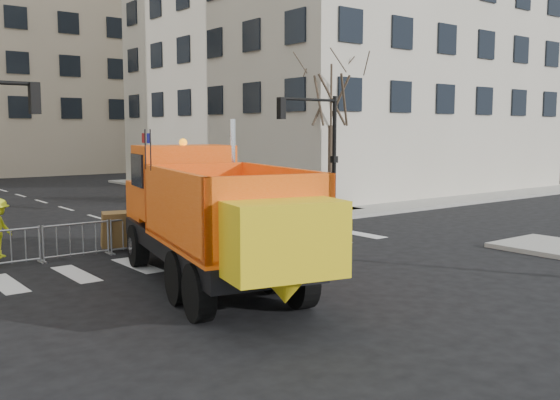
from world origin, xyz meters
TOP-DOWN VIEW (x-y plane):
  - ground at (0.00, 0.00)m, footprint 120.00×120.00m
  - sidewalk_back at (0.00, 8.50)m, footprint 64.00×5.00m
  - traffic_light_right at (8.50, 9.50)m, footprint 0.18×0.18m
  - crowd_barriers at (-0.75, 7.60)m, footprint 12.60×0.60m
  - street_tree at (9.20, 10.50)m, footprint 3.00×3.00m
  - plow_truck at (-2.50, 2.05)m, footprint 5.22×11.16m
  - cop_a at (-1.28, 6.47)m, footprint 0.83×0.69m
  - cop_b at (-0.22, 6.63)m, footprint 1.13×1.07m
  - cop_c at (-1.21, 7.00)m, footprint 0.98×1.22m
  - newspaper_box at (4.87, 8.52)m, footprint 0.50×0.46m

SIDE VIEW (x-z plane):
  - ground at x=0.00m, z-range 0.00..0.00m
  - sidewalk_back at x=0.00m, z-range 0.00..0.15m
  - crowd_barriers at x=-0.75m, z-range 0.00..1.10m
  - newspaper_box at x=4.87m, z-range 0.15..1.25m
  - cop_b at x=-0.22m, z-range 0.00..1.84m
  - cop_c at x=-1.21m, z-range 0.00..1.93m
  - cop_a at x=-1.28m, z-range 0.00..1.96m
  - plow_truck at x=-2.50m, z-range -0.23..3.96m
  - traffic_light_right at x=8.50m, z-range 0.00..5.40m
  - street_tree at x=9.20m, z-range 0.00..7.50m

